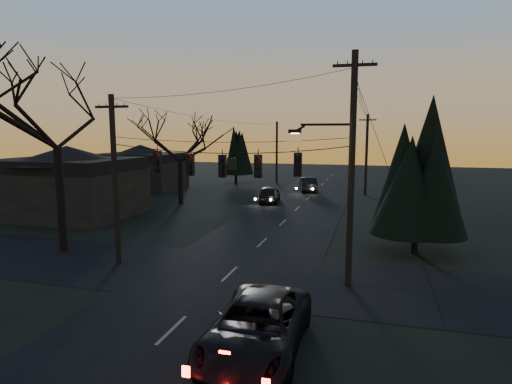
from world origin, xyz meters
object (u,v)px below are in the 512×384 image
(evergreen_right, at_px, (419,168))
(sedan_oncoming_a, at_px, (269,194))
(utility_pole_left, at_px, (119,264))
(utility_pole_far_r, at_px, (365,195))
(bare_tree_left, at_px, (55,105))
(suv_near, at_px, (257,328))
(sedan_oncoming_b, at_px, (308,184))
(utility_pole_right, at_px, (348,285))
(utility_pole_far_l, at_px, (277,183))

(evergreen_right, relative_size, sedan_oncoming_a, 1.80)
(utility_pole_left, xyz_separation_m, sedan_oncoming_a, (2.80, 20.72, 0.79))
(evergreen_right, bearing_deg, utility_pole_left, -157.34)
(utility_pole_far_r, height_order, sedan_oncoming_a, utility_pole_far_r)
(bare_tree_left, bearing_deg, sedan_oncoming_a, 69.84)
(utility_pole_left, height_order, suv_near, utility_pole_left)
(utility_pole_far_r, distance_m, sedan_oncoming_a, 11.37)
(utility_pole_left, relative_size, sedan_oncoming_b, 1.74)
(utility_pole_right, bearing_deg, utility_pole_left, 180.00)
(bare_tree_left, relative_size, evergreen_right, 1.39)
(utility_pole_left, distance_m, sedan_oncoming_b, 29.69)
(utility_pole_far_r, xyz_separation_m, sedan_oncoming_b, (-6.30, 1.22, 0.80))
(utility_pole_left, relative_size, evergreen_right, 1.02)
(sedan_oncoming_a, bearing_deg, utility_pole_far_l, -87.27)
(utility_pole_left, relative_size, bare_tree_left, 0.73)
(sedan_oncoming_b, bearing_deg, suv_near, 82.49)
(utility_pole_right, distance_m, bare_tree_left, 17.86)
(utility_pole_far_l, relative_size, suv_near, 1.36)
(sedan_oncoming_a, bearing_deg, bare_tree_left, 62.18)
(utility_pole_far_r, relative_size, suv_near, 1.45)
(evergreen_right, height_order, suv_near, evergreen_right)
(suv_near, relative_size, sedan_oncoming_b, 1.20)
(utility_pole_far_r, bearing_deg, sedan_oncoming_b, 169.01)
(utility_pole_right, distance_m, utility_pole_left, 11.50)
(utility_pole_far_r, distance_m, bare_tree_left, 32.16)
(utility_pole_far_r, height_order, bare_tree_left, bare_tree_left)
(utility_pole_right, bearing_deg, utility_pole_far_r, 90.00)
(utility_pole_left, distance_m, bare_tree_left, 9.30)
(utility_pole_far_l, distance_m, suv_near, 43.63)
(suv_near, bearing_deg, utility_pole_right, 69.42)
(utility_pole_right, height_order, utility_pole_left, utility_pole_right)
(evergreen_right, bearing_deg, sedan_oncoming_a, 129.28)
(utility_pole_far_l, height_order, evergreen_right, evergreen_right)
(suv_near, bearing_deg, sedan_oncoming_a, 101.68)
(utility_pole_right, relative_size, sedan_oncoming_a, 2.16)
(sedan_oncoming_a, xyz_separation_m, sedan_oncoming_b, (2.40, 8.51, 0.02))
(utility_pole_right, xyz_separation_m, sedan_oncoming_a, (-8.70, 20.72, 0.79))
(utility_pole_far_l, xyz_separation_m, suv_near, (9.20, -42.64, 0.82))
(utility_pole_far_r, xyz_separation_m, bare_tree_left, (-15.86, -26.77, 8.12))
(evergreen_right, height_order, sedan_oncoming_b, evergreen_right)
(utility_pole_far_l, bearing_deg, sedan_oncoming_a, -79.62)
(bare_tree_left, height_order, evergreen_right, bare_tree_left)
(suv_near, bearing_deg, evergreen_right, 65.18)
(sedan_oncoming_a, bearing_deg, utility_pole_far_r, -147.71)
(utility_pole_left, distance_m, sedan_oncoming_a, 20.92)
(utility_pole_left, xyz_separation_m, utility_pole_far_r, (11.50, 28.00, 0.00))
(bare_tree_left, relative_size, sedan_oncoming_a, 2.52)
(utility_pole_left, relative_size, suv_near, 1.45)
(utility_pole_far_l, bearing_deg, utility_pole_right, -72.28)
(utility_pole_left, height_order, sedan_oncoming_b, utility_pole_left)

